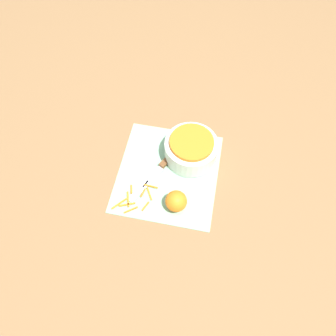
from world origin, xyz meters
TOP-DOWN VIEW (x-y plane):
  - ground_plane at (0.00, 0.00)m, footprint 4.00×4.00m
  - cutting_board at (0.00, 0.00)m, footprint 0.38×0.35m
  - bowl_speckled at (-0.09, 0.07)m, footprint 0.19×0.19m
  - knife at (-0.03, -0.02)m, footprint 0.25×0.14m
  - orange_left at (0.12, 0.05)m, footprint 0.07×0.07m
  - peel_pile at (0.12, -0.09)m, footprint 0.14×0.14m

SIDE VIEW (x-z plane):
  - ground_plane at x=0.00m, z-range 0.00..0.00m
  - cutting_board at x=0.00m, z-range 0.00..0.01m
  - peel_pile at x=0.12m, z-range 0.01..0.01m
  - knife at x=-0.03m, z-range 0.00..0.02m
  - orange_left at x=0.12m, z-range 0.01..0.08m
  - bowl_speckled at x=-0.09m, z-range 0.00..0.09m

